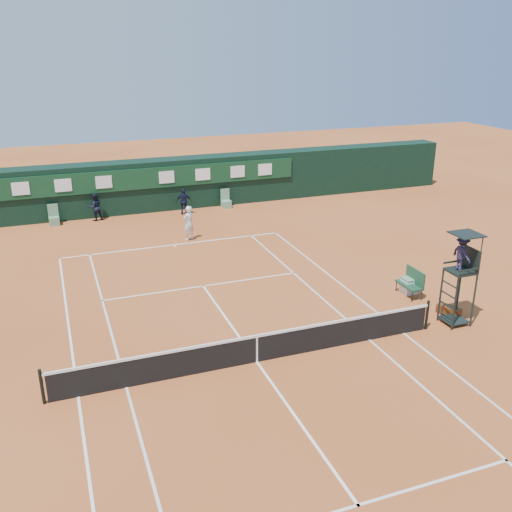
{
  "coord_description": "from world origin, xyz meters",
  "views": [
    {
      "loc": [
        -5.51,
        -14.8,
        9.58
      ],
      "look_at": [
        2.2,
        6.0,
        1.2
      ],
      "focal_mm": 40.0,
      "sensor_mm": 36.0,
      "label": 1
    }
  ],
  "objects": [
    {
      "name": "tennis_bag",
      "position": [
        7.9,
        0.66,
        0.16
      ],
      "size": [
        0.67,
        0.95,
        0.33
      ],
      "primitive_type": "cube",
      "rotation": [
        0.0,
        0.0,
        0.37
      ],
      "color": "black",
      "rests_on": "ground"
    },
    {
      "name": "tennis_net",
      "position": [
        0.0,
        0.0,
        0.51
      ],
      "size": [
        12.9,
        0.1,
        1.1
      ],
      "color": "black",
      "rests_on": "ground"
    },
    {
      "name": "ball_kid_right",
      "position": [
        1.76,
        16.97,
        0.78
      ],
      "size": [
        0.98,
        0.56,
        1.56
      ],
      "primitive_type": "imported",
      "rotation": [
        0.0,
        0.0,
        2.93
      ],
      "color": "black",
      "rests_on": "ground"
    },
    {
      "name": "ball_kid_left",
      "position": [
        -3.23,
        17.55,
        0.8
      ],
      "size": [
        0.9,
        0.77,
        1.59
      ],
      "primitive_type": "imported",
      "rotation": [
        0.0,
        0.0,
        3.38
      ],
      "color": "black",
      "rests_on": "ground"
    },
    {
      "name": "player",
      "position": [
        0.9,
        12.39,
        0.9
      ],
      "size": [
        0.78,
        0.7,
        1.8
      ],
      "primitive_type": "imported",
      "rotation": [
        0.0,
        0.0,
        3.66
      ],
      "color": "white",
      "rests_on": "ground"
    },
    {
      "name": "ground",
      "position": [
        0.0,
        0.0,
        0.0
      ],
      "size": [
        90.0,
        90.0,
        0.0
      ],
      "primitive_type": "plane",
      "color": "#B45A2A",
      "rests_on": "ground"
    },
    {
      "name": "linesman_chair_right",
      "position": [
        4.5,
        17.48,
        0.32
      ],
      "size": [
        0.55,
        0.5,
        1.15
      ],
      "color": "#629671",
      "rests_on": "ground"
    },
    {
      "name": "back_wall",
      "position": [
        0.0,
        18.74,
        1.51
      ],
      "size": [
        40.0,
        1.65,
        3.0
      ],
      "color": "black",
      "rests_on": "ground"
    },
    {
      "name": "linesman_chair_left",
      "position": [
        -5.5,
        17.48,
        0.32
      ],
      "size": [
        0.55,
        0.5,
        1.15
      ],
      "color": "#578562",
      "rests_on": "ground"
    },
    {
      "name": "player_bench",
      "position": [
        7.6,
        2.64,
        0.6
      ],
      "size": [
        0.56,
        1.2,
        1.1
      ],
      "color": "#173A27",
      "rests_on": "ground"
    },
    {
      "name": "court_lines",
      "position": [
        0.0,
        0.0,
        0.01
      ],
      "size": [
        11.05,
        23.85,
        0.01
      ],
      "color": "white",
      "rests_on": "ground"
    },
    {
      "name": "umpire_chair",
      "position": [
        7.61,
        0.01,
        2.46
      ],
      "size": [
        0.96,
        0.95,
        3.42
      ],
      "color": "black",
      "rests_on": "ground"
    },
    {
      "name": "tennis_ball",
      "position": [
        4.37,
        8.21,
        0.04
      ],
      "size": [
        0.07,
        0.07,
        0.07
      ],
      "primitive_type": "sphere",
      "color": "#D0DC33",
      "rests_on": "ground"
    },
    {
      "name": "cooler",
      "position": [
        7.65,
        2.87,
        0.33
      ],
      "size": [
        0.57,
        0.57,
        0.65
      ],
      "color": "white",
      "rests_on": "ground"
    }
  ]
}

